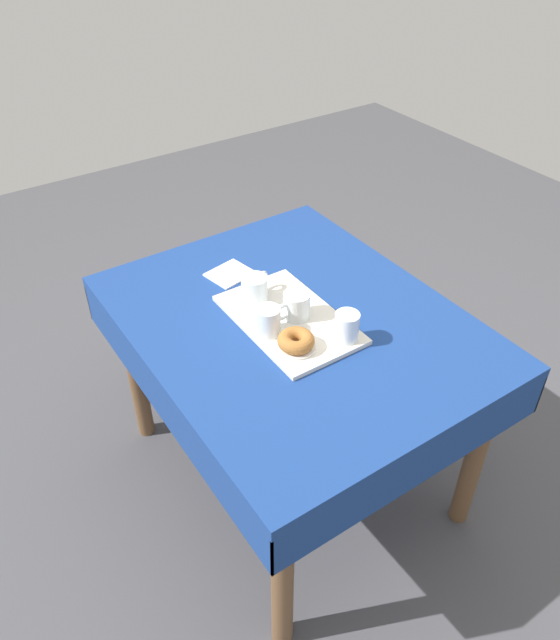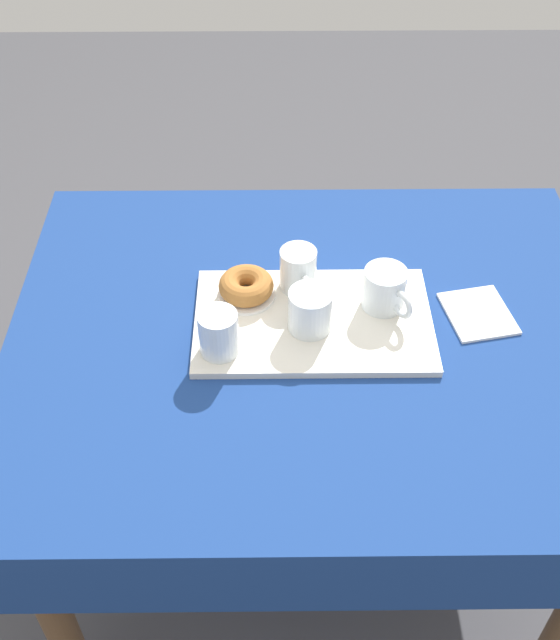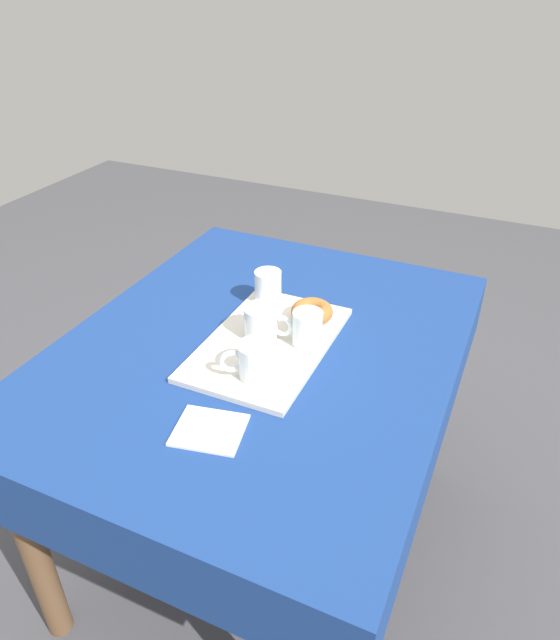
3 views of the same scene
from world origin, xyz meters
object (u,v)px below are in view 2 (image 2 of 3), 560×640
Objects in this scene: dining_table at (312,367)px; sugar_donut_left at (246,286)px; water_glass_near at (219,335)px; serving_tray at (312,321)px; paper_napkin at (478,313)px; tea_mug_left at (385,290)px; donut_plate_left at (246,295)px; water_glass_far at (298,271)px; tea_mug_right at (310,311)px.

dining_table is 0.21m from sugar_donut_left.
serving_tray is at bearing 25.53° from water_glass_near.
paper_napkin is (0.50, 0.10, -0.05)m from water_glass_near.
sugar_donut_left is (0.05, 0.15, -0.01)m from water_glass_near.
tea_mug_left is 0.27m from sugar_donut_left.
water_glass_far is at bearing 15.47° from donut_plate_left.
dining_table is at bearing -157.20° from tea_mug_left.
donut_plate_left reaches higher than paper_napkin.
dining_table is 0.19m from water_glass_far.
serving_tray is 0.14m from donut_plate_left.
water_glass_near is 0.15m from sugar_donut_left.
paper_napkin is (0.45, -0.04, -0.04)m from sugar_donut_left.
water_glass_far is at bearing 168.65° from paper_napkin.
water_glass_far is at bearing 103.42° from dining_table.
donut_plate_left is (-0.13, 0.06, 0.01)m from serving_tray.
serving_tray is at bearing -26.63° from donut_plate_left.
dining_table is 9.98× the size of tea_mug_left.
water_glass_far is (-0.17, 0.06, 0.00)m from tea_mug_left.
paper_napkin is (0.19, -0.01, -0.05)m from tea_mug_left.
dining_table is 2.57× the size of serving_tray.
serving_tray is 5.14× the size of water_glass_far.
dining_table is 10.85× the size of sugar_donut_left.
water_glass_far reaches higher than dining_table.
paper_napkin is at bearing -5.33° from sugar_donut_left.
water_glass_far is at bearing 99.60° from tea_mug_right.
tea_mug_right is at bearing 20.05° from water_glass_near.
water_glass_near is at bearing -161.14° from dining_table.
tea_mug_left is at bearing 14.08° from serving_tray.
water_glass_near reaches higher than donut_plate_left.
dining_table is 13.22× the size of water_glass_near.
donut_plate_left is at bearing 144.79° from tea_mug_right.
dining_table is 8.42× the size of paper_napkin.
tea_mug_right reaches higher than donut_plate_left.
dining_table is 13.22× the size of water_glass_far.
serving_tray is 0.20m from water_glass_near.
donut_plate_left is (0.05, 0.15, -0.04)m from water_glass_near.
tea_mug_right is (-0.01, -0.02, 0.05)m from serving_tray.
tea_mug_left reaches higher than serving_tray.
paper_napkin is at bearing -11.35° from water_glass_far.
paper_napkin is (0.32, 0.04, 0.10)m from dining_table.
paper_napkin is at bearing -5.33° from donut_plate_left.
dining_table is at bearing -172.19° from paper_napkin.
water_glass_near is at bearing -107.44° from sugar_donut_left.
water_glass_far reaches higher than serving_tray.
donut_plate_left is at bearing -164.53° from water_glass_far.
tea_mug_right is 0.90× the size of paper_napkin.
dining_table is at bearing 18.86° from water_glass_near.
water_glass_near reaches higher than paper_napkin.
sugar_donut_left is (-0.27, 0.03, -0.01)m from tea_mug_left.
donut_plate_left is 0.46m from paper_napkin.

